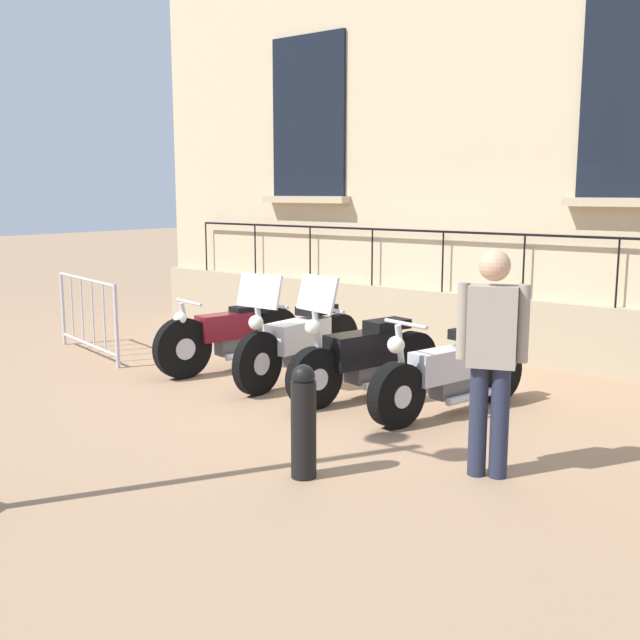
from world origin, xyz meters
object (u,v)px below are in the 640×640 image
(crowd_barrier, at_px, (88,314))
(motorcycle_white, at_px, (300,343))
(motorcycle_black, at_px, (365,358))
(bollard, at_px, (304,421))
(motorcycle_silver, at_px, (450,375))
(pedestrian_standing, at_px, (492,350))
(motorcycle_maroon, at_px, (230,337))

(crowd_barrier, bearing_deg, motorcycle_white, 101.97)
(motorcycle_black, relative_size, bollard, 2.25)
(motorcycle_white, relative_size, motorcycle_silver, 1.06)
(motorcycle_white, height_order, motorcycle_silver, motorcycle_white)
(motorcycle_silver, distance_m, crowd_barrier, 5.09)
(motorcycle_black, height_order, crowd_barrier, motorcycle_black)
(motorcycle_white, height_order, pedestrian_standing, pedestrian_standing)
(motorcycle_white, xyz_separation_m, motorcycle_black, (0.10, 0.97, -0.03))
(motorcycle_silver, xyz_separation_m, bollard, (2.19, -0.05, 0.06))
(motorcycle_maroon, bearing_deg, crowd_barrier, -74.79)
(motorcycle_white, bearing_deg, motorcycle_maroon, -84.76)
(motorcycle_black, bearing_deg, crowd_barrier, -82.20)
(motorcycle_black, bearing_deg, bollard, 23.51)
(motorcycle_silver, distance_m, bollard, 2.19)
(motorcycle_maroon, distance_m, motorcycle_silver, 2.99)
(motorcycle_maroon, bearing_deg, motorcycle_white, 95.24)
(motorcycle_black, bearing_deg, motorcycle_white, -95.86)
(motorcycle_silver, bearing_deg, pedestrian_standing, 38.68)
(motorcycle_maroon, relative_size, motorcycle_silver, 0.98)
(motorcycle_maroon, height_order, pedestrian_standing, pedestrian_standing)
(motorcycle_silver, height_order, pedestrian_standing, pedestrian_standing)
(motorcycle_white, bearing_deg, crowd_barrier, -78.03)
(motorcycle_silver, bearing_deg, crowd_barrier, -83.30)
(pedestrian_standing, bearing_deg, motorcycle_maroon, -107.43)
(pedestrian_standing, bearing_deg, motorcycle_black, -121.84)
(motorcycle_white, relative_size, motorcycle_black, 1.09)
(motorcycle_silver, bearing_deg, motorcycle_black, -87.84)
(bollard, height_order, pedestrian_standing, pedestrian_standing)
(crowd_barrier, height_order, pedestrian_standing, pedestrian_standing)
(bollard, distance_m, pedestrian_standing, 1.51)
(motorcycle_maroon, distance_m, motorcycle_white, 1.03)
(motorcycle_silver, relative_size, bollard, 2.32)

